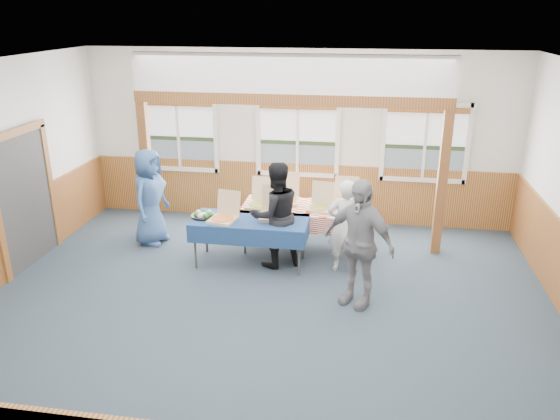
# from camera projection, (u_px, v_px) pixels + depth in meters

# --- Properties ---
(floor) EXTENTS (8.00, 8.00, 0.00)m
(floor) POSITION_uv_depth(u_px,v_px,m) (264.00, 309.00, 7.44)
(floor) COLOR #273440
(floor) RESTS_ON ground
(ceiling) EXTENTS (8.00, 8.00, 0.00)m
(ceiling) POSITION_uv_depth(u_px,v_px,m) (261.00, 69.00, 6.33)
(ceiling) COLOR white
(ceiling) RESTS_ON wall_back
(wall_back) EXTENTS (8.00, 0.00, 8.00)m
(wall_back) POSITION_uv_depth(u_px,v_px,m) (298.00, 138.00, 10.13)
(wall_back) COLOR silver
(wall_back) RESTS_ON floor
(wall_front) EXTENTS (8.00, 0.00, 8.00)m
(wall_front) POSITION_uv_depth(u_px,v_px,m) (164.00, 368.00, 3.65)
(wall_front) COLOR silver
(wall_front) RESTS_ON floor
(wainscot_back) EXTENTS (7.98, 0.05, 1.10)m
(wainscot_back) POSITION_uv_depth(u_px,v_px,m) (297.00, 192.00, 10.47)
(wainscot_back) COLOR brown
(wainscot_back) RESTS_ON floor
(cased_opening) EXTENTS (0.06, 1.30, 2.10)m
(cased_opening) POSITION_uv_depth(u_px,v_px,m) (25.00, 200.00, 8.50)
(cased_opening) COLOR #343434
(cased_opening) RESTS_ON wall_left
(window_left) EXTENTS (1.56, 0.10, 1.46)m
(window_left) POSITION_uv_depth(u_px,v_px,m) (178.00, 130.00, 10.40)
(window_left) COLOR white
(window_left) RESTS_ON wall_back
(window_mid) EXTENTS (1.56, 0.10, 1.46)m
(window_mid) POSITION_uv_depth(u_px,v_px,m) (298.00, 134.00, 10.06)
(window_mid) COLOR white
(window_mid) RESTS_ON wall_back
(window_right) EXTENTS (1.56, 0.10, 1.46)m
(window_right) POSITION_uv_depth(u_px,v_px,m) (425.00, 138.00, 9.72)
(window_right) COLOR white
(window_right) RESTS_ON wall_back
(post_left) EXTENTS (0.15, 0.15, 2.40)m
(post_left) POSITION_uv_depth(u_px,v_px,m) (147.00, 170.00, 9.53)
(post_left) COLOR brown
(post_left) RESTS_ON floor
(post_right) EXTENTS (0.15, 0.15, 2.40)m
(post_right) POSITION_uv_depth(u_px,v_px,m) (442.00, 184.00, 8.78)
(post_right) COLOR brown
(post_right) RESTS_ON floor
(cross_beam) EXTENTS (5.15, 0.18, 0.18)m
(cross_beam) POSITION_uv_depth(u_px,v_px,m) (289.00, 99.00, 8.71)
(cross_beam) COLOR brown
(cross_beam) RESTS_ON post_left
(table_left) EXTENTS (1.85, 0.88, 0.76)m
(table_left) POSITION_uv_depth(u_px,v_px,m) (250.00, 223.00, 8.55)
(table_left) COLOR #343434
(table_left) RESTS_ON floor
(table_right) EXTENTS (2.13, 0.99, 0.76)m
(table_right) POSITION_uv_depth(u_px,v_px,m) (305.00, 210.00, 9.09)
(table_right) COLOR #343434
(table_right) RESTS_ON floor
(pizza_box_a) EXTENTS (0.47, 0.54, 0.42)m
(pizza_box_a) POSITION_uv_depth(u_px,v_px,m) (224.00, 216.00, 8.46)
(pizza_box_a) COLOR #D0B68B
(pizza_box_a) RESTS_ON table_left
(pizza_box_b) EXTENTS (0.46, 0.55, 0.46)m
(pizza_box_b) POSITION_uv_depth(u_px,v_px,m) (273.00, 213.00, 8.60)
(pizza_box_b) COLOR #D0B68B
(pizza_box_b) RESTS_ON table_left
(pizza_box_c) EXTENTS (0.45, 0.54, 0.45)m
(pizza_box_c) POSITION_uv_depth(u_px,v_px,m) (260.00, 202.00, 9.07)
(pizza_box_c) COLOR #D0B68B
(pizza_box_c) RESTS_ON table_right
(pizza_box_d) EXTENTS (0.45, 0.54, 0.46)m
(pizza_box_d) POSITION_uv_depth(u_px,v_px,m) (286.00, 198.00, 9.28)
(pizza_box_d) COLOR #D0B68B
(pizza_box_d) RESTS_ON table_right
(pizza_box_e) EXTENTS (0.43, 0.51, 0.41)m
(pizza_box_e) POSITION_uv_depth(u_px,v_px,m) (320.00, 205.00, 8.94)
(pizza_box_e) COLOR #D0B68B
(pizza_box_e) RESTS_ON table_right
(pizza_box_f) EXTENTS (0.42, 0.51, 0.45)m
(pizza_box_f) POSITION_uv_depth(u_px,v_px,m) (345.00, 202.00, 9.08)
(pizza_box_f) COLOR #D0B68B
(pizza_box_f) RESTS_ON table_right
(veggie_tray) EXTENTS (0.40, 0.40, 0.09)m
(veggie_tray) POSITION_uv_depth(u_px,v_px,m) (204.00, 215.00, 8.63)
(veggie_tray) COLOR black
(veggie_tray) RESTS_ON table_left
(drink_glass) EXTENTS (0.07, 0.07, 0.15)m
(drink_glass) POSITION_uv_depth(u_px,v_px,m) (357.00, 210.00, 8.68)
(drink_glass) COLOR #A55F1B
(drink_glass) RESTS_ON table_right
(woman_white) EXTENTS (0.57, 0.40, 1.48)m
(woman_white) POSITION_uv_depth(u_px,v_px,m) (345.00, 226.00, 8.30)
(woman_white) COLOR silver
(woman_white) RESTS_ON floor
(woman_black) EXTENTS (1.03, 0.96, 1.69)m
(woman_black) POSITION_uv_depth(u_px,v_px,m) (276.00, 215.00, 8.46)
(woman_black) COLOR black
(woman_black) RESTS_ON floor
(man_blue) EXTENTS (0.67, 0.90, 1.67)m
(man_blue) POSITION_uv_depth(u_px,v_px,m) (150.00, 197.00, 9.31)
(man_blue) COLOR #385A8E
(man_blue) RESTS_ON floor
(person_grey) EXTENTS (1.13, 0.90, 1.80)m
(person_grey) POSITION_uv_depth(u_px,v_px,m) (359.00, 243.00, 7.31)
(person_grey) COLOR gray
(person_grey) RESTS_ON floor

